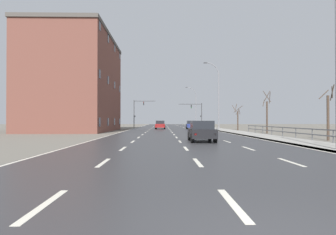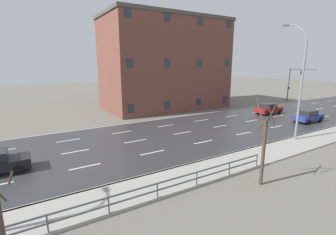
{
  "view_description": "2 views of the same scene",
  "coord_description": "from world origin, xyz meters",
  "px_view_note": "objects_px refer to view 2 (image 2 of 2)",
  "views": [
    {
      "loc": [
        -1.32,
        -3.45,
        1.58
      ],
      "look_at": [
        -0.34,
        45.77,
        2.1
      ],
      "focal_mm": 31.18,
      "sensor_mm": 36.0,
      "label": 1
    },
    {
      "loc": [
        20.2,
        20.44,
        7.19
      ],
      "look_at": [
        0.0,
        32.61,
        1.9
      ],
      "focal_mm": 25.72,
      "sensor_mm": 36.0,
      "label": 2
    }
  ],
  "objects_px": {
    "car_mid_centre": "(308,116)",
    "car_far_right": "(269,109)",
    "brick_building": "(165,64)",
    "traffic_signal_left": "(293,80)",
    "street_lamp_midground": "(300,85)"
  },
  "relations": [
    {
      "from": "car_mid_centre",
      "to": "car_far_right",
      "type": "xyz_separation_m",
      "value": [
        -5.76,
        0.12,
        0.0
      ]
    },
    {
      "from": "car_far_right",
      "to": "brick_building",
      "type": "relative_size",
      "value": 0.21
    },
    {
      "from": "car_mid_centre",
      "to": "brick_building",
      "type": "xyz_separation_m",
      "value": [
        -18.41,
        -9.9,
        6.36
      ]
    },
    {
      "from": "traffic_signal_left",
      "to": "car_mid_centre",
      "type": "distance_m",
      "value": 18.27
    },
    {
      "from": "street_lamp_midground",
      "to": "brick_building",
      "type": "xyz_separation_m",
      "value": [
        -21.78,
        -1.55,
        1.88
      ]
    },
    {
      "from": "traffic_signal_left",
      "to": "brick_building",
      "type": "distance_m",
      "value": 25.28
    },
    {
      "from": "traffic_signal_left",
      "to": "car_mid_centre",
      "type": "relative_size",
      "value": 1.55
    },
    {
      "from": "traffic_signal_left",
      "to": "car_far_right",
      "type": "bearing_deg",
      "value": -69.11
    },
    {
      "from": "street_lamp_midground",
      "to": "car_mid_centre",
      "type": "bearing_deg",
      "value": 111.93
    },
    {
      "from": "street_lamp_midground",
      "to": "car_far_right",
      "type": "bearing_deg",
      "value": 137.11
    },
    {
      "from": "traffic_signal_left",
      "to": "car_far_right",
      "type": "relative_size",
      "value": 1.55
    },
    {
      "from": "car_mid_centre",
      "to": "brick_building",
      "type": "relative_size",
      "value": 0.21
    },
    {
      "from": "traffic_signal_left",
      "to": "street_lamp_midground",
      "type": "bearing_deg",
      "value": -57.22
    },
    {
      "from": "traffic_signal_left",
      "to": "car_mid_centre",
      "type": "height_order",
      "value": "traffic_signal_left"
    },
    {
      "from": "car_mid_centre",
      "to": "car_far_right",
      "type": "relative_size",
      "value": 1.0
    }
  ]
}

